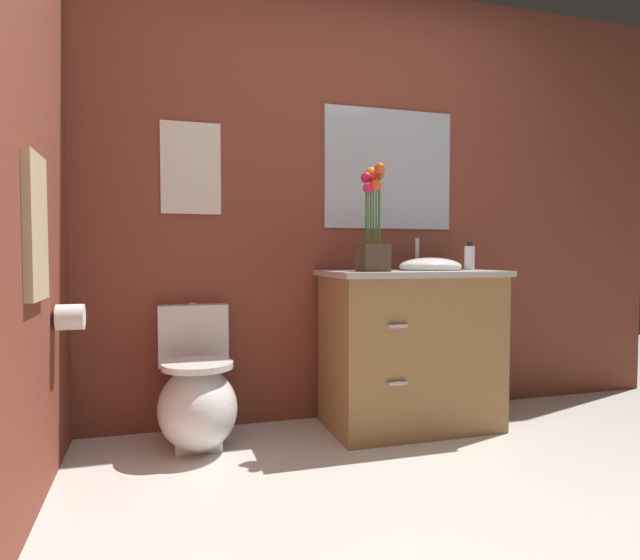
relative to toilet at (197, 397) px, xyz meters
name	(u,v)px	position (x,y,z in m)	size (l,w,h in m)	color
ground_plane	(475,560)	(0.75, -1.28, -0.24)	(9.05, 9.05, 0.00)	beige
wall_back	(357,203)	(0.95, 0.30, 1.01)	(4.22, 0.05, 2.50)	brown
wall_left	(3,156)	(-0.63, -0.81, 1.01)	(0.05, 4.34, 2.50)	brown
toilet	(197,397)	(0.00, 0.00, 0.00)	(0.38, 0.59, 0.69)	white
vanity_cabinet	(410,347)	(1.14, -0.03, 0.20)	(0.94, 0.56, 1.04)	#9E7242
flower_vase	(373,232)	(0.88, -0.12, 0.82)	(0.14, 0.14, 0.55)	#4C3D2D
soap_bottle	(470,257)	(1.51, -0.03, 0.69)	(0.06, 0.06, 0.16)	white
wall_poster	(191,168)	(0.00, 0.27, 1.16)	(0.31, 0.01, 0.48)	silver
wall_mirror	(389,169)	(1.14, 0.27, 1.21)	(0.80, 0.01, 0.70)	#B2BCC6
hanging_towel	(36,227)	(-0.59, -0.56, 0.80)	(0.03, 0.28, 0.52)	tan
toilet_paper_roll	(70,317)	(-0.54, -0.20, 0.44)	(0.11, 0.11, 0.11)	white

